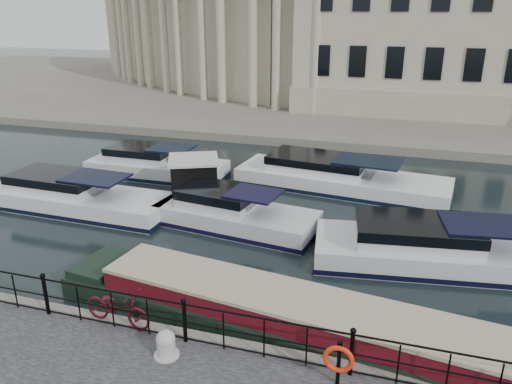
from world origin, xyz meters
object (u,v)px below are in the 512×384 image
at_px(narrowboat, 322,332).
at_px(harbour_hut, 194,183).
at_px(life_ring_post, 339,360).
at_px(bicycle, 118,307).
at_px(mooring_bollard, 166,344).

relative_size(narrowboat, harbour_hut, 4.36).
bearing_deg(life_ring_post, bicycle, 174.06).
xyz_separation_m(mooring_bollard, harbour_hut, (-3.83, 10.38, 0.08)).
bearing_deg(mooring_bollard, narrowboat, 34.07).
bearing_deg(bicycle, harbour_hut, 17.74).
distance_m(bicycle, harbour_hut, 9.82).
height_order(bicycle, harbour_hut, harbour_hut).
bearing_deg(harbour_hut, narrowboat, -73.39).
distance_m(narrowboat, harbour_hut, 10.84).
distance_m(life_ring_post, harbour_hut, 12.84).
distance_m(life_ring_post, narrowboat, 2.32).
height_order(life_ring_post, harbour_hut, harbour_hut).
xyz_separation_m(bicycle, life_ring_post, (5.72, -0.60, 0.18)).
xyz_separation_m(narrowboat, harbour_hut, (-7.12, 8.15, 0.59)).
xyz_separation_m(life_ring_post, narrowboat, (-0.68, 2.05, -0.87)).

